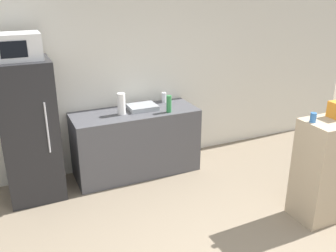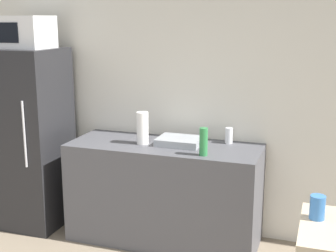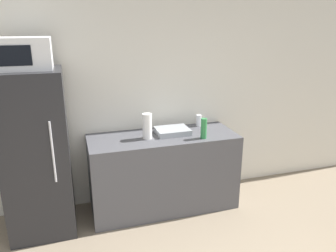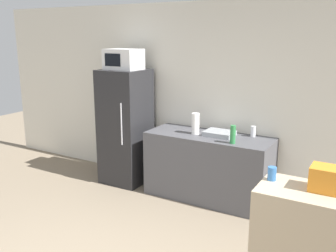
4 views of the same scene
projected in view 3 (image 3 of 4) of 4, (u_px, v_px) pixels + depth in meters
name	position (u px, v px, depth m)	size (l,w,h in m)	color
wall_back	(149.00, 93.00, 3.83)	(8.00, 0.06, 2.60)	silver
refrigerator	(37.00, 154.00, 3.25)	(0.63, 0.63, 1.68)	#232326
microwave	(23.00, 54.00, 2.95)	(0.48, 0.38, 0.29)	white
counter	(163.00, 172.00, 3.79)	(1.66, 0.64, 0.88)	#4C4C51
sink_basin	(172.00, 131.00, 3.72)	(0.37, 0.30, 0.06)	#9EA3A8
bottle_tall	(204.00, 128.00, 3.54)	(0.07, 0.07, 0.22)	#2D7F42
bottle_short	(199.00, 120.00, 3.98)	(0.06, 0.06, 0.14)	silver
paper_towel_roll	(147.00, 126.00, 3.53)	(0.10, 0.10, 0.28)	white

